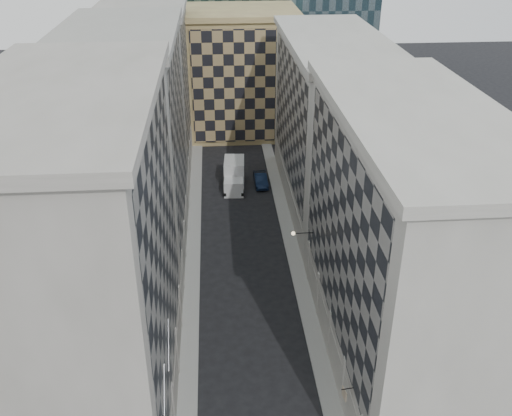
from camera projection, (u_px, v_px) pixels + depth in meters
sidewalk_west at (193, 258)px, 58.81m from camera, size 1.50×100.00×0.15m
sidewalk_east at (294, 254)px, 59.52m from camera, size 1.50×100.00×0.15m
bldg_left_a at (88, 271)px, 36.19m from camera, size 10.80×22.80×23.70m
bldg_left_b at (130, 148)px, 55.77m from camera, size 10.80×22.80×22.70m
bldg_left_c at (150, 89)px, 75.36m from camera, size 10.80×22.80×21.70m
bldg_right_a at (401, 244)px, 41.87m from camera, size 10.80×26.80×20.70m
bldg_right_b at (331, 125)px, 65.85m from camera, size 10.80×28.80×19.70m
tan_block at (242, 72)px, 88.22m from camera, size 16.80×14.80×18.80m
flagpoles_left at (166, 368)px, 33.93m from camera, size 0.10×6.33×2.33m
bracket_lamp at (295, 233)px, 51.30m from camera, size 1.98×0.36×0.36m
box_truck at (234, 176)px, 73.28m from camera, size 2.94×6.40×3.43m
dark_car at (261, 180)px, 74.06m from camera, size 1.72×4.62×1.51m
shop_sign at (345, 393)px, 37.63m from camera, size 0.88×0.78×0.86m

